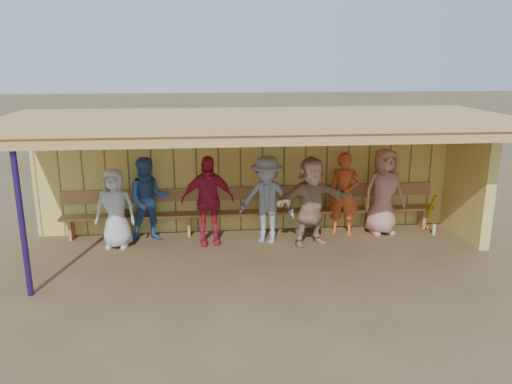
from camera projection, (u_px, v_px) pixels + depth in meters
ground at (258, 252)px, 9.23m from camera, size 90.00×90.00×0.00m
player_b at (115, 208)px, 9.27m from camera, size 0.80×0.57×1.52m
player_c at (148, 200)px, 9.60m from camera, size 0.89×0.75×1.66m
player_d at (208, 200)px, 9.45m from camera, size 1.05×0.54×1.72m
player_e at (267, 200)px, 9.52m from camera, size 1.25×1.01×1.70m
player_f at (311, 201)px, 9.40m from camera, size 1.66×0.96×1.71m
player_g at (344, 194)px, 9.97m from camera, size 0.71×0.59×1.67m
player_h at (384, 192)px, 9.98m from camera, size 0.93×0.67×1.75m
dugout_structure at (275, 154)px, 9.49m from camera, size 8.80×3.20×2.50m
bench at (252, 207)px, 10.17m from camera, size 7.60×0.34×0.93m
dugout_equipment at (218, 212)px, 9.98m from camera, size 6.59×0.62×0.80m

